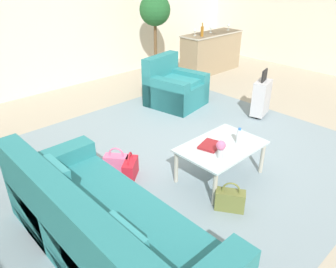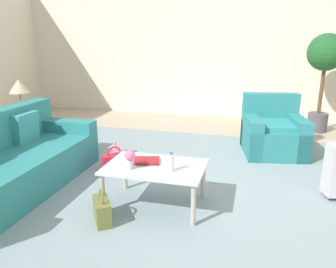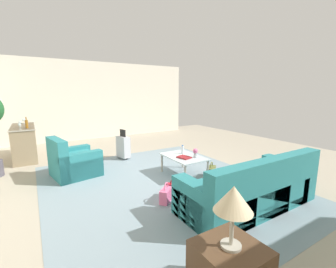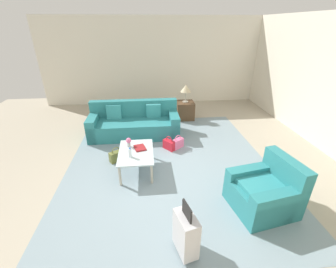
% 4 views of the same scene
% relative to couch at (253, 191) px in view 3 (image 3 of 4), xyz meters
% --- Properties ---
extents(ground_plane, '(12.00, 12.00, 0.00)m').
position_rel_couch_xyz_m(ground_plane, '(2.20, 0.60, -0.31)').
color(ground_plane, '#A89E89').
extents(wall_right, '(0.12, 8.00, 3.10)m').
position_rel_couch_xyz_m(wall_right, '(7.26, 0.60, 1.24)').
color(wall_right, silver).
rests_on(wall_right, ground).
extents(area_rug, '(5.20, 4.40, 0.01)m').
position_rel_couch_xyz_m(area_rug, '(1.60, 0.80, -0.30)').
color(area_rug, gray).
rests_on(area_rug, ground).
extents(couch, '(0.95, 2.41, 0.91)m').
position_rel_couch_xyz_m(couch, '(0.00, 0.00, 0.00)').
color(couch, teal).
rests_on(couch, ground).
extents(armchair, '(1.04, 1.08, 0.91)m').
position_rel_couch_xyz_m(armchair, '(3.09, 2.27, -0.00)').
color(armchair, teal).
rests_on(armchair, ground).
extents(coffee_table, '(1.05, 0.71, 0.46)m').
position_rel_couch_xyz_m(coffee_table, '(1.80, 0.10, 0.10)').
color(coffee_table, silver).
rests_on(coffee_table, ground).
extents(water_bottle, '(0.06, 0.06, 0.20)m').
position_rel_couch_xyz_m(water_bottle, '(2.00, 0.00, 0.25)').
color(water_bottle, silver).
rests_on(water_bottle, coffee_table).
extents(coffee_table_book, '(0.32, 0.28, 0.03)m').
position_rel_couch_xyz_m(coffee_table_book, '(1.68, 0.18, 0.17)').
color(coffee_table_book, maroon).
rests_on(coffee_table_book, coffee_table).
extents(flower_vase, '(0.11, 0.11, 0.21)m').
position_rel_couch_xyz_m(flower_vase, '(1.58, -0.05, 0.28)').
color(flower_vase, '#B2B7BC').
rests_on(flower_vase, coffee_table).
extents(table_lamp, '(0.33, 0.33, 0.55)m').
position_rel_couch_xyz_m(table_lamp, '(-1.00, 1.60, 0.68)').
color(table_lamp, '#ADA899').
rests_on(table_lamp, side_table).
extents(bar_console, '(1.69, 0.60, 0.94)m').
position_rel_couch_xyz_m(bar_console, '(5.30, 3.20, 0.18)').
color(bar_console, '#937F60').
rests_on(bar_console, ground).
extents(wine_glass_leftmost, '(0.08, 0.08, 0.15)m').
position_rel_couch_xyz_m(wine_glass_leftmost, '(4.72, 3.24, 0.74)').
color(wine_glass_leftmost, silver).
rests_on(wine_glass_leftmost, bar_console).
extents(wine_glass_left_of_centre, '(0.08, 0.08, 0.15)m').
position_rel_couch_xyz_m(wine_glass_left_of_centre, '(5.30, 3.25, 0.74)').
color(wine_glass_left_of_centre, silver).
rests_on(wine_glass_left_of_centre, bar_console).
extents(wine_glass_right_of_centre, '(0.08, 0.08, 0.15)m').
position_rel_couch_xyz_m(wine_glass_right_of_centre, '(5.88, 3.17, 0.74)').
color(wine_glass_right_of_centre, silver).
rests_on(wine_glass_right_of_centre, bar_console).
extents(wine_bottle_amber, '(0.07, 0.07, 0.30)m').
position_rel_couch_xyz_m(wine_bottle_amber, '(4.79, 3.09, 0.75)').
color(wine_bottle_amber, brown).
rests_on(wine_bottle_amber, bar_console).
extents(suitcase_silver, '(0.44, 0.32, 0.85)m').
position_rel_couch_xyz_m(suitcase_silver, '(3.80, 0.80, 0.05)').
color(suitcase_silver, '#B7B7BC').
rests_on(suitcase_silver, ground).
extents(handbag_red, '(0.34, 0.31, 0.36)m').
position_rel_couch_xyz_m(handbag_red, '(0.98, 0.87, -0.18)').
color(handbag_red, red).
rests_on(handbag_red, ground).
extents(handbag_olive, '(0.29, 0.34, 0.36)m').
position_rel_couch_xyz_m(handbag_olive, '(1.40, -0.37, -0.18)').
color(handbag_olive, olive).
rests_on(handbag_olive, ground).
extents(handbag_pink, '(0.31, 0.34, 0.36)m').
position_rel_couch_xyz_m(handbag_pink, '(0.93, 1.09, -0.18)').
color(handbag_pink, pink).
rests_on(handbag_pink, ground).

